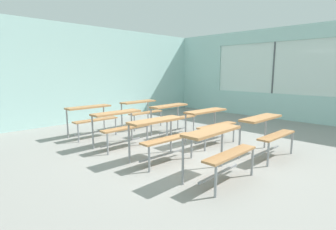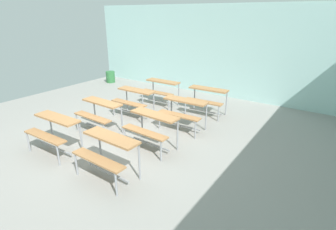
% 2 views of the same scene
% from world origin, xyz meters
% --- Properties ---
extents(ground, '(10.00, 9.00, 0.05)m').
position_xyz_m(ground, '(0.00, 0.00, -0.03)').
color(ground, gray).
extents(wall_back, '(10.00, 0.12, 3.00)m').
position_xyz_m(wall_back, '(0.00, 4.50, 1.50)').
color(wall_back, '#A8D1CC').
rests_on(wall_back, ground).
extents(wall_right, '(0.12, 9.00, 3.00)m').
position_xyz_m(wall_right, '(5.00, -0.13, 1.45)').
color(wall_right, '#A8D1CC').
rests_on(wall_right, ground).
extents(desk_bench_r0c0, '(1.11, 0.61, 0.74)m').
position_xyz_m(desk_bench_r0c0, '(-0.66, -1.20, 0.56)').
color(desk_bench_r0c0, '#A87547').
rests_on(desk_bench_r0c0, ground).
extents(desk_bench_r0c1, '(1.11, 0.61, 0.74)m').
position_xyz_m(desk_bench_r0c1, '(0.89, -1.21, 0.56)').
color(desk_bench_r0c1, '#A87547').
rests_on(desk_bench_r0c1, ground).
extents(desk_bench_r1c0, '(1.12, 0.63, 0.74)m').
position_xyz_m(desk_bench_r1c0, '(-0.68, 0.02, 0.56)').
color(desk_bench_r1c0, '#A87547').
rests_on(desk_bench_r1c0, ground).
extents(desk_bench_r1c1, '(1.13, 0.65, 0.74)m').
position_xyz_m(desk_bench_r1c1, '(0.85, 0.06, 0.56)').
color(desk_bench_r1c1, '#A87547').
rests_on(desk_bench_r1c1, ground).
extents(desk_bench_r2c0, '(1.10, 0.60, 0.74)m').
position_xyz_m(desk_bench_r2c0, '(-0.69, 1.26, 0.56)').
color(desk_bench_r2c0, '#A87547').
rests_on(desk_bench_r2c0, ground).
extents(desk_bench_r2c1, '(1.11, 0.62, 0.74)m').
position_xyz_m(desk_bench_r2c1, '(0.91, 1.26, 0.56)').
color(desk_bench_r2c1, '#A87547').
rests_on(desk_bench_r2c1, ground).
extents(desk_bench_r3c0, '(1.10, 0.59, 0.74)m').
position_xyz_m(desk_bench_r3c0, '(-0.67, 2.51, 0.56)').
color(desk_bench_r3c0, '#A87547').
rests_on(desk_bench_r3c0, ground).
extents(desk_bench_r3c1, '(1.12, 0.63, 0.74)m').
position_xyz_m(desk_bench_r3c1, '(0.90, 2.51, 0.56)').
color(desk_bench_r3c1, '#A87547').
rests_on(desk_bench_r3c1, ground).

